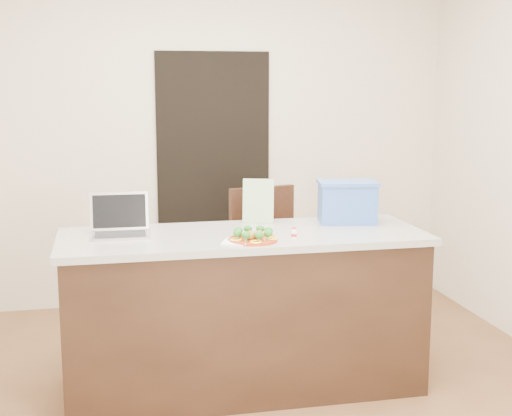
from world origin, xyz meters
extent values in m
plane|color=brown|center=(0.00, 0.00, 0.00)|extent=(4.00, 4.00, 0.00)
plane|color=beige|center=(0.00, 2.00, 1.35)|extent=(4.00, 0.00, 4.00)
plane|color=beige|center=(0.00, -2.00, 1.35)|extent=(4.00, 0.00, 4.00)
cube|color=black|center=(0.10, 1.98, 1.00)|extent=(0.90, 0.02, 2.00)
cube|color=black|center=(0.00, 0.25, 0.44)|extent=(2.00, 0.70, 0.88)
cube|color=beige|center=(0.00, 0.25, 0.90)|extent=(2.06, 0.76, 0.04)
cylinder|color=#9C2C0E|center=(0.01, 0.04, 0.93)|extent=(0.26, 0.26, 0.02)
torus|color=#9C2C0E|center=(0.01, 0.04, 0.93)|extent=(0.26, 0.26, 0.01)
sphere|color=olive|center=(0.01, 0.04, 0.95)|extent=(0.04, 0.04, 0.04)
sphere|color=olive|center=(0.04, 0.02, 0.95)|extent=(0.04, 0.04, 0.04)
sphere|color=olive|center=(0.05, 0.05, 0.95)|extent=(0.04, 0.04, 0.04)
sphere|color=olive|center=(0.03, 0.07, 0.95)|extent=(0.04, 0.04, 0.04)
sphere|color=olive|center=(0.00, 0.07, 0.95)|extent=(0.04, 0.04, 0.04)
sphere|color=olive|center=(-0.02, 0.05, 0.95)|extent=(0.04, 0.04, 0.04)
sphere|color=olive|center=(-0.02, 0.03, 0.95)|extent=(0.04, 0.04, 0.04)
sphere|color=olive|center=(0.00, 0.01, 0.95)|extent=(0.04, 0.04, 0.04)
ellipsoid|color=#175215|center=(-0.06, 0.09, 0.97)|extent=(0.05, 0.05, 0.04)
ellipsoid|color=#175215|center=(-0.08, 0.03, 0.97)|extent=(0.05, 0.05, 0.04)
ellipsoid|color=#175215|center=(-0.04, -0.03, 0.97)|extent=(0.05, 0.05, 0.04)
ellipsoid|color=#175215|center=(0.02, -0.05, 0.97)|extent=(0.05, 0.05, 0.04)
ellipsoid|color=#175215|center=(0.08, -0.02, 0.97)|extent=(0.05, 0.05, 0.04)
ellipsoid|color=#175215|center=(0.10, 0.05, 0.97)|extent=(0.05, 0.05, 0.04)
ellipsoid|color=#175215|center=(0.07, 0.11, 0.97)|extent=(0.05, 0.05, 0.04)
ellipsoid|color=#175215|center=(0.00, 0.13, 0.97)|extent=(0.05, 0.05, 0.04)
torus|color=yellow|center=(-0.04, 0.12, 0.94)|extent=(0.06, 0.06, 0.01)
torus|color=yellow|center=(-0.09, 0.01, 0.94)|extent=(0.06, 0.06, 0.01)
torus|color=yellow|center=(0.00, -0.06, 0.94)|extent=(0.06, 0.06, 0.01)
torus|color=yellow|center=(0.11, 0.00, 0.94)|extent=(0.06, 0.06, 0.01)
torus|color=yellow|center=(0.08, 0.11, 0.94)|extent=(0.06, 0.06, 0.01)
cube|color=silver|center=(-0.07, 0.02, 0.92)|extent=(0.21, 0.21, 0.01)
cube|color=silver|center=(-0.09, 0.00, 0.93)|extent=(0.02, 0.12, 0.00)
cube|color=silver|center=(-0.09, 0.07, 0.93)|extent=(0.03, 0.05, 0.00)
cube|color=silver|center=(-0.04, -0.03, 0.93)|extent=(0.03, 0.10, 0.01)
cube|color=silver|center=(-0.04, 0.08, 0.93)|extent=(0.03, 0.12, 0.00)
cylinder|color=white|center=(0.24, 0.05, 0.94)|extent=(0.03, 0.03, 0.05)
cylinder|color=white|center=(0.24, 0.05, 0.97)|extent=(0.02, 0.02, 0.01)
cylinder|color=red|center=(0.24, 0.05, 0.98)|extent=(0.02, 0.02, 0.01)
cylinder|color=red|center=(0.24, 0.05, 0.94)|extent=(0.03, 0.03, 0.02)
cube|color=#A3A4A8|center=(-0.68, 0.31, 0.93)|extent=(0.33, 0.23, 0.01)
cube|color=#A3A4A8|center=(-0.68, 0.42, 1.04)|extent=(0.33, 0.06, 0.21)
cube|color=black|center=(-0.68, 0.41, 1.04)|extent=(0.30, 0.05, 0.18)
cube|color=black|center=(-0.68, 0.30, 0.94)|extent=(0.28, 0.16, 0.00)
cube|color=silver|center=(0.15, 0.53, 1.05)|extent=(0.19, 0.10, 0.27)
cube|color=#305AB0|center=(0.68, 0.43, 1.04)|extent=(0.37, 0.29, 0.23)
cube|color=#305AB0|center=(0.68, 0.43, 1.16)|extent=(0.39, 0.31, 0.02)
cube|color=#33190F|center=(0.28, 0.81, 0.51)|extent=(0.57, 0.57, 0.04)
cube|color=#33190F|center=(0.28, 1.02, 0.80)|extent=(0.47, 0.16, 0.54)
cylinder|color=#33190F|center=(0.08, 0.60, 0.25)|extent=(0.04, 0.04, 0.51)
cylinder|color=#33190F|center=(0.48, 0.60, 0.25)|extent=(0.04, 0.04, 0.51)
cylinder|color=#33190F|center=(0.08, 1.01, 0.25)|extent=(0.04, 0.04, 0.51)
cylinder|color=#33190F|center=(0.48, 1.01, 0.25)|extent=(0.04, 0.04, 0.51)
camera|label=1|loc=(-0.76, -3.62, 1.76)|focal=50.00mm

